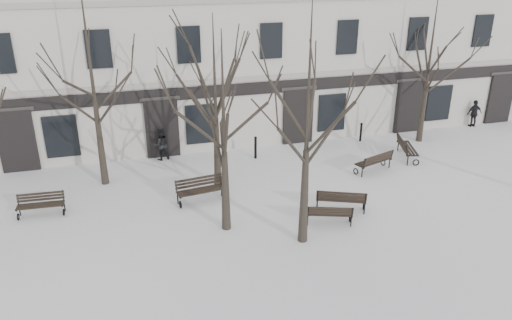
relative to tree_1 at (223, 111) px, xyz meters
name	(u,v)px	position (x,y,z in m)	size (l,w,h in m)	color
ground	(282,225)	(2.04, -0.33, -4.49)	(100.00, 100.00, 0.00)	white
building	(211,26)	(2.04, 12.63, 1.03)	(40.40, 10.20, 11.40)	beige
tree_1	(223,111)	(0.00, 0.00, 0.00)	(5.03, 5.03, 7.18)	black
tree_2	(308,101)	(2.39, -1.54, 0.61)	(5.71, 5.71, 8.15)	black
tree_4	(89,58)	(-4.27, 5.17, 1.02)	(6.17, 6.17, 8.82)	black
tree_5	(215,82)	(0.47, 3.79, 0.03)	(5.07, 5.07, 7.24)	black
tree_6	(431,51)	(11.92, 6.10, 0.30)	(5.36, 5.36, 7.66)	black
bench_0	(41,204)	(-6.63, 2.91, -4.02)	(1.76, 0.72, 0.87)	black
bench_1	(329,214)	(3.73, -0.77, -4.03)	(1.77, 1.12, 0.85)	black
bench_2	(341,199)	(4.58, 0.06, -3.96)	(2.00, 1.39, 0.96)	black
bench_3	(201,189)	(-0.52, 2.38, -3.95)	(2.04, 0.97, 0.99)	black
bench_4	(375,161)	(7.65, 3.11, -3.97)	(2.00, 1.27, 0.96)	black
bench_5	(406,147)	(9.92, 4.19, -3.94)	(1.27, 2.10, 1.01)	black
bollard_a	(256,147)	(2.83, 6.13, -3.88)	(0.15, 0.15, 1.14)	black
bollard_b	(361,131)	(8.86, 6.90, -3.94)	(0.13, 0.13, 1.03)	black
pedestrian_b	(162,159)	(-1.61, 7.23, -4.49)	(0.77, 0.60, 1.58)	black
pedestrian_c	(472,126)	(16.22, 7.34, -4.49)	(0.92, 0.38, 1.56)	black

